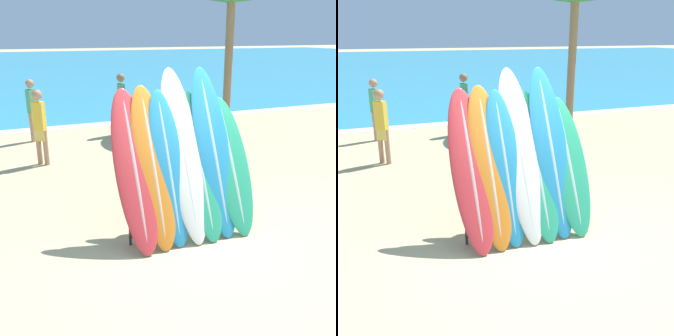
{
  "view_description": "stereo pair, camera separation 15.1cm",
  "coord_description": "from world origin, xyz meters",
  "views": [
    {
      "loc": [
        -2.63,
        -4.45,
        2.91
      ],
      "look_at": [
        -0.32,
        1.21,
        0.81
      ],
      "focal_mm": 42.0,
      "sensor_mm": 36.0,
      "label": 1
    },
    {
      "loc": [
        -2.49,
        -4.5,
        2.91
      ],
      "look_at": [
        -0.32,
        1.21,
        0.81
      ],
      "focal_mm": 42.0,
      "sensor_mm": 36.0,
      "label": 2
    }
  ],
  "objects": [
    {
      "name": "ground_plane",
      "position": [
        0.0,
        0.0,
        0.0
      ],
      "size": [
        160.0,
        160.0,
        0.0
      ],
      "primitive_type": "plane",
      "color": "tan"
    },
    {
      "name": "ocean_water",
      "position": [
        0.0,
        37.7,
        0.0
      ],
      "size": [
        120.0,
        60.0,
        0.01
      ],
      "color": "teal",
      "rests_on": "ground_plane"
    },
    {
      "name": "surfboard_rack",
      "position": [
        -0.32,
        0.41,
        0.43
      ],
      "size": [
        1.87,
        0.04,
        0.79
      ],
      "color": "#28282D",
      "rests_on": "ground_plane"
    },
    {
      "name": "surfboard_slot_0",
      "position": [
        -1.1,
        0.54,
        1.09
      ],
      "size": [
        0.58,
        1.18,
        2.18
      ],
      "color": "red",
      "rests_on": "ground_plane"
    },
    {
      "name": "surfboard_slot_1",
      "position": [
        -0.82,
        0.54,
        1.11
      ],
      "size": [
        0.56,
        1.12,
        2.21
      ],
      "color": "orange",
      "rests_on": "ground_plane"
    },
    {
      "name": "surfboard_slot_2",
      "position": [
        -0.59,
        0.51,
        1.07
      ],
      "size": [
        0.5,
        1.02,
        2.14
      ],
      "color": "teal",
      "rests_on": "ground_plane"
    },
    {
      "name": "surfboard_slot_3",
      "position": [
        -0.32,
        0.6,
        1.22
      ],
      "size": [
        0.54,
        1.28,
        2.44
      ],
      "color": "silver",
      "rests_on": "ground_plane"
    },
    {
      "name": "surfboard_slot_4",
      "position": [
        -0.08,
        0.53,
        1.04
      ],
      "size": [
        0.56,
        1.15,
        2.08
      ],
      "color": "#289E70",
      "rests_on": "ground_plane"
    },
    {
      "name": "surfboard_slot_5",
      "position": [
        0.18,
        0.59,
        1.22
      ],
      "size": [
        0.57,
        1.21,
        2.43
      ],
      "color": "teal",
      "rests_on": "ground_plane"
    },
    {
      "name": "surfboard_slot_6",
      "position": [
        0.45,
        0.49,
        0.99
      ],
      "size": [
        0.59,
        1.1,
        1.97
      ],
      "color": "#289E70",
      "rests_on": "ground_plane"
    },
    {
      "name": "person_near_water",
      "position": [
        -2.02,
        7.01,
        0.94
      ],
      "size": [
        0.3,
        0.28,
        1.73
      ],
      "rotation": [
        0.0,
        0.0,
        0.67
      ],
      "color": "#A87A5B",
      "rests_on": "ground_plane"
    },
    {
      "name": "person_mid_beach",
      "position": [
        -2.02,
        4.73,
        0.95
      ],
      "size": [
        0.3,
        0.28,
        1.74
      ],
      "rotation": [
        0.0,
        0.0,
        5.64
      ],
      "color": "#A87A5B",
      "rests_on": "ground_plane"
    },
    {
      "name": "person_far_left",
      "position": [
        0.49,
        6.83,
        0.99
      ],
      "size": [
        0.24,
        0.31,
        1.81
      ],
      "rotation": [
        0.0,
        0.0,
        4.71
      ],
      "color": "#846047",
      "rests_on": "ground_plane"
    }
  ]
}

